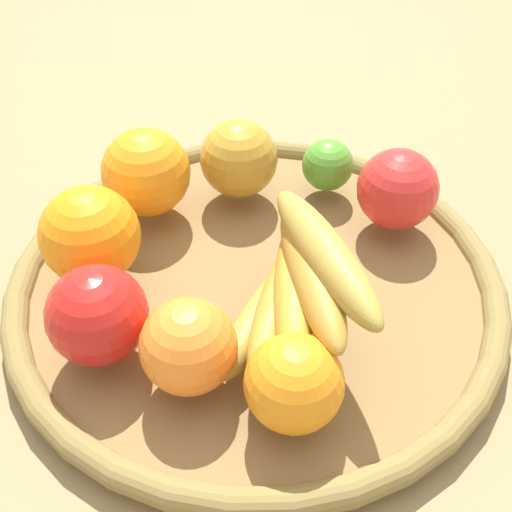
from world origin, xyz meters
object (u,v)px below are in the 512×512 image
(orange_1, at_px, (90,235))
(apple_0, at_px, (97,315))
(apple_2, at_px, (239,159))
(orange_3, at_px, (294,383))
(orange_0, at_px, (146,172))
(orange_2, at_px, (188,346))
(banana_bunch, at_px, (296,285))
(apple_1, at_px, (398,189))
(lime_0, at_px, (328,165))

(orange_1, xyz_separation_m, apple_0, (0.08, 0.03, -0.00))
(apple_2, xyz_separation_m, orange_3, (0.26, 0.06, -0.00))
(orange_1, bearing_deg, orange_0, 163.10)
(orange_2, distance_m, banana_bunch, 0.09)
(apple_1, bearing_deg, lime_0, -128.38)
(orange_2, xyz_separation_m, apple_0, (-0.02, -0.07, 0.00))
(orange_3, bearing_deg, apple_0, -107.50)
(orange_1, xyz_separation_m, banana_bunch, (0.05, 0.17, 0.00))
(orange_0, bearing_deg, apple_2, 112.62)
(orange_1, xyz_separation_m, lime_0, (-0.14, 0.20, -0.02))
(banana_bunch, distance_m, orange_0, 0.20)
(lime_0, bearing_deg, apple_0, -37.11)
(orange_1, distance_m, lime_0, 0.24)
(lime_0, bearing_deg, orange_2, -21.86)
(orange_1, height_order, apple_0, orange_1)
(apple_2, distance_m, orange_3, 0.26)
(orange_1, distance_m, orange_0, 0.10)
(orange_1, distance_m, orange_3, 0.22)
(orange_1, bearing_deg, apple_1, 109.34)
(orange_0, xyz_separation_m, lime_0, (-0.05, 0.17, -0.02))
(apple_1, xyz_separation_m, apple_0, (0.17, -0.23, 0.00))
(apple_0, bearing_deg, orange_2, 73.33)
(orange_1, xyz_separation_m, apple_1, (-0.09, 0.26, -0.00))
(orange_1, height_order, orange_3, orange_1)
(orange_2, bearing_deg, lime_0, 158.14)
(orange_3, bearing_deg, apple_2, -166.08)
(orange_2, distance_m, orange_1, 0.14)
(orange_2, height_order, lime_0, orange_2)
(orange_0, height_order, orange_3, orange_0)
(orange_0, distance_m, apple_2, 0.09)
(orange_2, relative_size, orange_0, 0.86)
(orange_3, bearing_deg, lime_0, 175.28)
(apple_2, height_order, apple_0, apple_0)
(orange_2, xyz_separation_m, apple_1, (-0.20, 0.16, 0.00))
(banana_bunch, height_order, apple_2, banana_bunch)
(apple_2, relative_size, apple_1, 1.01)
(orange_2, xyz_separation_m, orange_3, (0.03, 0.08, -0.00))
(orange_1, distance_m, apple_0, 0.09)
(lime_0, bearing_deg, banana_bunch, -7.44)
(banana_bunch, xyz_separation_m, orange_0, (-0.14, -0.14, -0.01))
(orange_2, distance_m, apple_2, 0.23)
(orange_3, bearing_deg, orange_0, -146.61)
(lime_0, height_order, apple_0, apple_0)
(banana_bunch, height_order, orange_0, banana_bunch)
(apple_2, bearing_deg, apple_0, -21.69)
(banana_bunch, bearing_deg, orange_1, -105.55)
(apple_2, xyz_separation_m, lime_0, (-0.01, 0.09, -0.01))
(banana_bunch, bearing_deg, apple_1, 147.86)
(apple_1, relative_size, lime_0, 1.47)
(orange_2, height_order, apple_2, apple_2)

